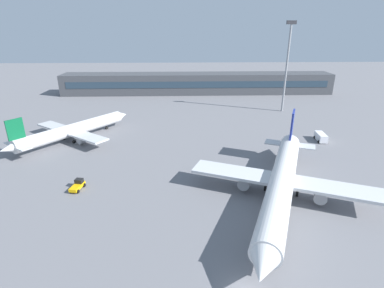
{
  "coord_description": "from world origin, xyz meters",
  "views": [
    {
      "loc": [
        -7.09,
        -25.44,
        28.61
      ],
      "look_at": [
        -4.92,
        40.0,
        3.0
      ],
      "focal_mm": 28.08,
      "sensor_mm": 36.0,
      "label": 1
    }
  ],
  "objects_px": {
    "baggage_tug_yellow": "(78,185)",
    "service_van_white": "(321,137)",
    "airplane_mid": "(74,130)",
    "airplane_near": "(281,182)",
    "floodlight_tower_west": "(287,62)"
  },
  "relations": [
    {
      "from": "baggage_tug_yellow",
      "to": "service_van_white",
      "type": "relative_size",
      "value": 0.71
    },
    {
      "from": "airplane_mid",
      "to": "baggage_tug_yellow",
      "type": "height_order",
      "value": "airplane_mid"
    },
    {
      "from": "airplane_mid",
      "to": "baggage_tug_yellow",
      "type": "xyz_separation_m",
      "value": [
        9.3,
        -27.11,
        -2.04
      ]
    },
    {
      "from": "service_van_white",
      "to": "baggage_tug_yellow",
      "type": "bearing_deg",
      "value": -157.26
    },
    {
      "from": "baggage_tug_yellow",
      "to": "service_van_white",
      "type": "bearing_deg",
      "value": 22.74
    },
    {
      "from": "airplane_near",
      "to": "airplane_mid",
      "type": "xyz_separation_m",
      "value": [
        -46.19,
        32.27,
        -0.7
      ]
    },
    {
      "from": "floodlight_tower_west",
      "to": "baggage_tug_yellow",
      "type": "bearing_deg",
      "value": -135.82
    },
    {
      "from": "baggage_tug_yellow",
      "to": "floodlight_tower_west",
      "type": "xyz_separation_m",
      "value": [
        56.12,
        54.53,
        16.58
      ]
    },
    {
      "from": "airplane_near",
      "to": "floodlight_tower_west",
      "type": "height_order",
      "value": "floodlight_tower_west"
    },
    {
      "from": "airplane_near",
      "to": "baggage_tug_yellow",
      "type": "height_order",
      "value": "airplane_near"
    },
    {
      "from": "airplane_near",
      "to": "service_van_white",
      "type": "distance_m",
      "value": 35.36
    },
    {
      "from": "airplane_mid",
      "to": "floodlight_tower_west",
      "type": "relative_size",
      "value": 1.03
    },
    {
      "from": "service_van_white",
      "to": "floodlight_tower_west",
      "type": "xyz_separation_m",
      "value": [
        -0.82,
        30.66,
        16.27
      ]
    },
    {
      "from": "airplane_mid",
      "to": "service_van_white",
      "type": "height_order",
      "value": "airplane_mid"
    },
    {
      "from": "baggage_tug_yellow",
      "to": "floodlight_tower_west",
      "type": "bearing_deg",
      "value": 44.18
    }
  ]
}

